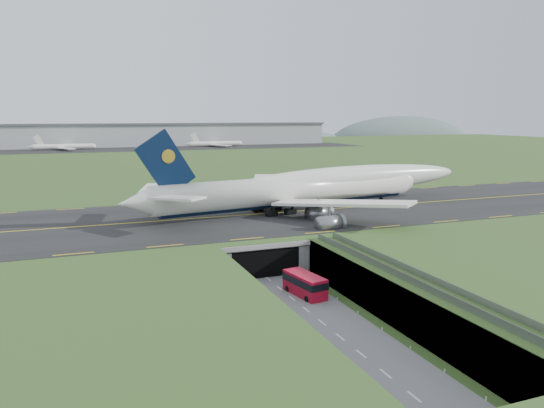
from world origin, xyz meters
name	(u,v)px	position (x,y,z in m)	size (l,w,h in m)	color
ground	(284,293)	(0.00, 0.00, 0.00)	(900.00, 900.00, 0.00)	#345220
airfield_deck	(284,275)	(0.00, 0.00, 3.00)	(800.00, 800.00, 6.00)	gray
trench_road	(305,309)	(0.00, -7.50, 0.10)	(12.00, 75.00, 0.20)	slate
taxiway	(224,217)	(0.00, 33.00, 6.09)	(800.00, 44.00, 0.18)	black
tunnel_portal	(249,247)	(0.00, 16.71, 3.33)	(17.00, 22.30, 6.00)	gray
guideway	(422,289)	(11.00, -19.11, 5.32)	(3.00, 53.00, 7.05)	#A8A8A3
jumbo_jet	(316,187)	(21.97, 34.66, 11.14)	(87.98, 57.23, 19.16)	white
shuttle_tram	(305,285)	(2.44, -2.23, 1.80)	(4.32, 8.49, 3.29)	#B70C25
cargo_terminal	(114,135)	(-0.20, 299.41, 13.96)	(320.00, 67.00, 15.60)	#B2B2B2
distant_hills	(174,148)	(64.38, 430.00, -4.00)	(700.00, 91.00, 60.00)	slate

